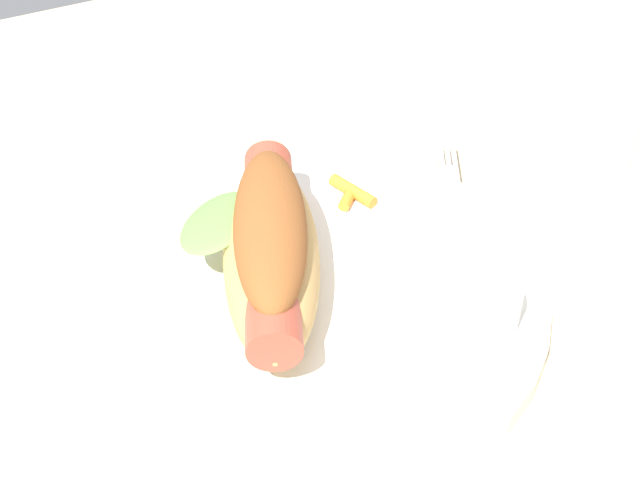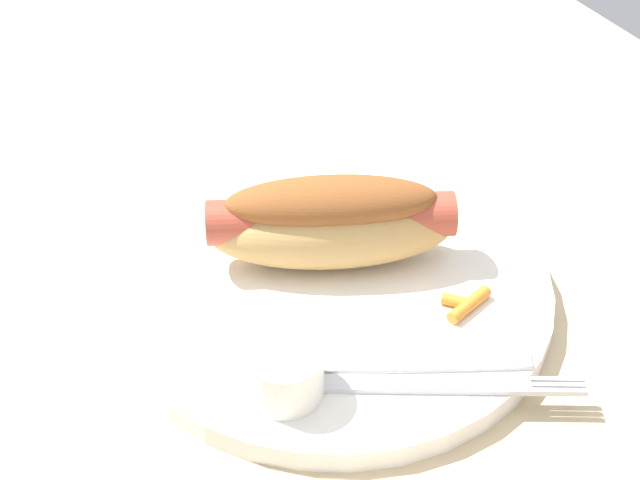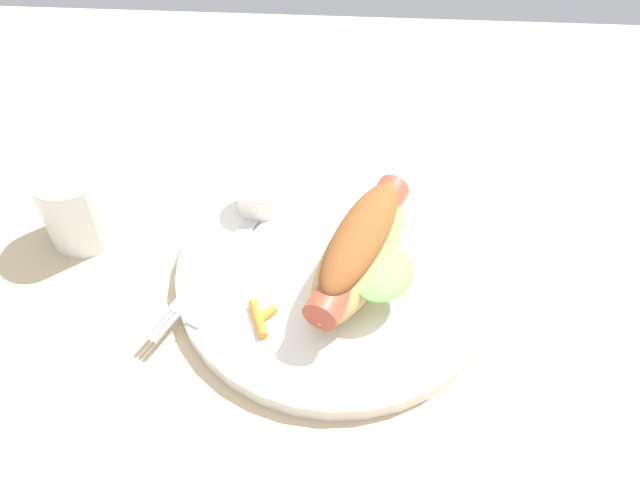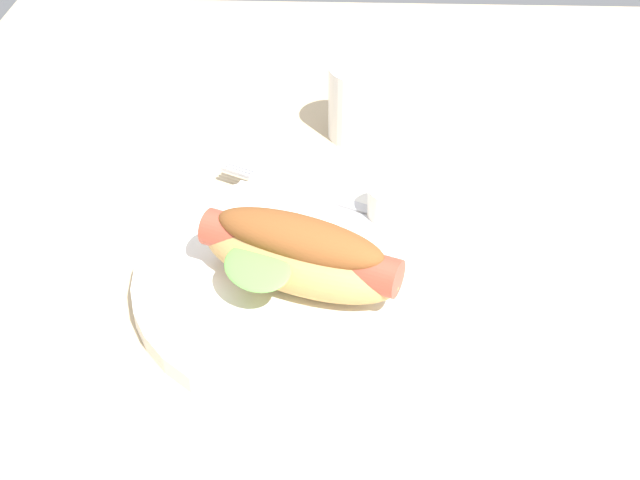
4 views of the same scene
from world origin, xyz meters
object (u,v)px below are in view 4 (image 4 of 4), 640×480
hot_dog (299,254)px  sauce_ramekin (393,203)px  fork (304,191)px  plate (311,278)px  drinking_cup (361,102)px  knife (306,205)px  carrot_garnish (241,220)px

hot_dog → sauce_ramekin: bearing=-106.9°
hot_dog → sauce_ramekin: (9.69, -7.77, -1.76)cm
sauce_ramekin → fork: 8.93cm
sauce_ramekin → fork: sauce_ramekin is taller
plate → drinking_cup: size_ratio=3.75×
sauce_ramekin → plate: bearing=138.0°
sauce_ramekin → fork: bearing=66.4°
sauce_ramekin → knife: sauce_ramekin is taller
hot_dog → carrot_garnish: hot_dog is taller
knife → drinking_cup: drinking_cup is taller
fork → carrot_garnish: bearing=70.2°
plate → carrot_garnish: (6.21, 6.42, 1.21)cm
plate → fork: fork is taller
plate → knife: bearing=5.2°
sauce_ramekin → drinking_cup: size_ratio=0.59×
plate → sauce_ramekin: bearing=-42.0°
plate → drinking_cup: drinking_cup is taller
knife → sauce_ramekin: bearing=-166.3°
knife → hot_dog: bearing=113.7°
plate → fork: (11.24, 1.15, 1.00)cm
fork → sauce_ramekin: bearing=-177.1°
hot_dog → fork: hot_dog is taller
hot_dog → fork: 13.59cm
sauce_ramekin → drinking_cup: drinking_cup is taller
fork → knife: (-2.17, -0.32, -0.02)cm
knife → carrot_garnish: (-2.85, 5.59, 0.23)cm
hot_dog → plate: bearing=-91.0°
sauce_ramekin → fork: size_ratio=0.29×
plate → sauce_ramekin: (7.70, -6.93, 2.36)cm
plate → hot_dog: 4.65cm
plate → sauce_ramekin: size_ratio=6.36×
hot_dog → carrot_garnish: bearing=-33.9°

